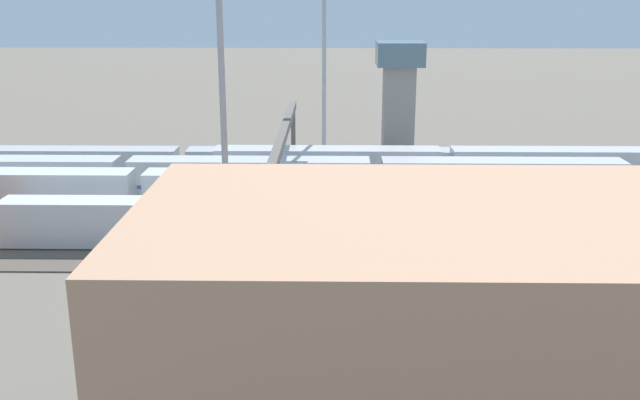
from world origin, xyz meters
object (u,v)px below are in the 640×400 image
at_px(train_on_track_2, 125,184).
at_px(train_on_track_1, 564,173).
at_px(train_on_track_3, 274,199).
at_px(train_on_track_0, 293,166).
at_px(train_on_track_4, 429,223).
at_px(signal_gantry, 285,139).
at_px(control_tower, 399,89).
at_px(light_mast_2, 324,14).
at_px(maintenance_shed, 606,353).
at_px(light_mast_3, 219,2).

distance_m(train_on_track_2, train_on_track_1, 44.04).
distance_m(train_on_track_3, train_on_track_0, 15.04).
bearing_deg(train_on_track_0, train_on_track_4, 121.87).
relative_size(train_on_track_3, train_on_track_2, 1.25).
relative_size(train_on_track_0, signal_gantry, 3.99).
relative_size(train_on_track_4, train_on_track_1, 1.00).
bearing_deg(control_tower, light_mast_2, 55.27).
bearing_deg(control_tower, train_on_track_2, 43.19).
distance_m(train_on_track_1, maintenance_shed, 46.85).
bearing_deg(train_on_track_4, light_mast_2, -68.68).
xyz_separation_m(train_on_track_2, light_mast_3, (-12.54, 18.23, 17.32)).
distance_m(train_on_track_2, train_on_track_0, 18.62).
distance_m(train_on_track_4, train_on_track_2, 29.86).
distance_m(train_on_track_2, control_tower, 39.71).
height_order(train_on_track_4, signal_gantry, signal_gantry).
distance_m(train_on_track_1, light_mast_2, 30.22).
relative_size(train_on_track_2, light_mast_3, 2.99).
xyz_separation_m(train_on_track_0, signal_gantry, (0.01, 12.50, 5.53)).
xyz_separation_m(light_mast_3, maintenance_shed, (-18.95, 21.84, -13.68)).
height_order(light_mast_2, control_tower, light_mast_2).
bearing_deg(train_on_track_0, control_tower, -127.47).
bearing_deg(signal_gantry, train_on_track_1, -165.04).
distance_m(light_mast_2, signal_gantry, 19.16).
bearing_deg(light_mast_3, maintenance_shed, 130.94).
relative_size(light_mast_3, control_tower, 2.25).
distance_m(train_on_track_1, signal_gantry, 29.47).
height_order(light_mast_2, maintenance_shed, light_mast_2).
bearing_deg(train_on_track_2, light_mast_3, 124.53).
bearing_deg(light_mast_3, signal_gantry, -101.31).
relative_size(train_on_track_4, signal_gantry, 2.38).
bearing_deg(maintenance_shed, train_on_track_1, -105.23).
distance_m(train_on_track_3, train_on_track_1, 30.62).
relative_size(train_on_track_4, control_tower, 5.02).
distance_m(train_on_track_4, light_mast_3, 25.12).
distance_m(train_on_track_0, light_mast_2, 16.73).
distance_m(light_mast_3, control_tower, 49.31).
xyz_separation_m(train_on_track_3, signal_gantry, (-0.87, -2.50, 4.93)).
bearing_deg(control_tower, signal_gantry, 66.21).
distance_m(train_on_track_0, control_tower, 22.20).
distance_m(train_on_track_3, light_mast_3, 21.89).
xyz_separation_m(train_on_track_4, light_mast_2, (9.03, -23.13, 16.08)).
distance_m(train_on_track_4, maintenance_shed, 30.55).
xyz_separation_m(train_on_track_3, train_on_track_1, (-28.94, -10.00, -0.01)).
bearing_deg(train_on_track_3, train_on_track_4, 159.42).
bearing_deg(control_tower, train_on_track_3, 66.55).
relative_size(train_on_track_0, control_tower, 8.42).
bearing_deg(signal_gantry, light_mast_3, 78.69).
height_order(train_on_track_2, signal_gantry, signal_gantry).
distance_m(train_on_track_4, train_on_track_3, 14.24).
relative_size(train_on_track_2, maintenance_shed, 2.46).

